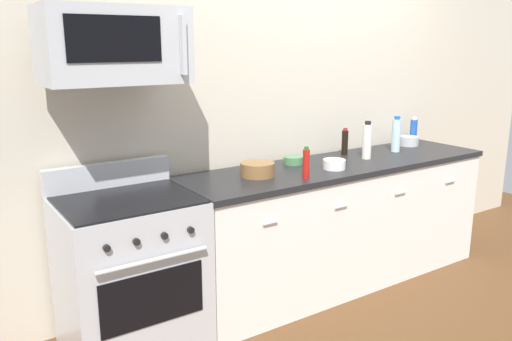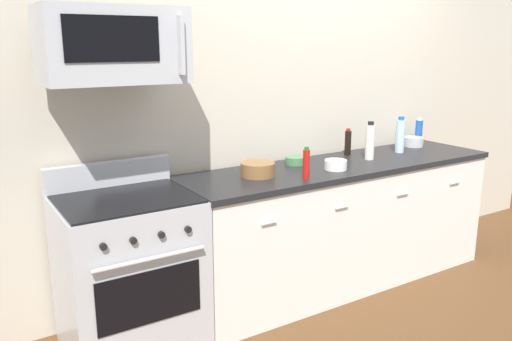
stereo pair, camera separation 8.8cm
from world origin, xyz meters
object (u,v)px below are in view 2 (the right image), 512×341
object	(u,v)px
bottle_soda_blue	(419,132)
range_oven	(130,272)
bottle_water_clear	(400,136)
bottle_soy_sauce_dark	(348,142)
bottle_hot_sauce_red	(306,164)
bowl_white_ceramic	(336,164)
bowl_green_glaze	(295,160)
bowl_steel_prep	(413,141)
bottle_vinegar_white	(370,142)
bowl_wooden_salad	(258,169)
microwave	(113,45)

from	to	relation	value
bottle_soda_blue	range_oven	bearing A→B (deg)	-175.32
bottle_water_clear	bottle_soy_sauce_dark	world-z (taller)	bottle_water_clear
bottle_hot_sauce_red	bottle_soy_sauce_dark	bearing A→B (deg)	29.62
range_oven	bowl_white_ceramic	world-z (taller)	range_oven
bowl_green_glaze	bowl_steel_prep	distance (m)	1.24
bowl_steel_prep	bottle_water_clear	bearing A→B (deg)	-158.72
bottle_hot_sauce_red	bowl_white_ceramic	world-z (taller)	bottle_hot_sauce_red
bottle_soda_blue	bowl_steel_prep	world-z (taller)	bottle_soda_blue
bottle_soy_sauce_dark	bowl_white_ceramic	size ratio (longest dim) A/B	1.34
bottle_soda_blue	bowl_white_ceramic	bearing A→B (deg)	-164.46
bowl_steel_prep	bowl_green_glaze	bearing A→B (deg)	-179.57
bottle_hot_sauce_red	bottle_soda_blue	distance (m)	1.60
bottle_soy_sauce_dark	bowl_green_glaze	distance (m)	0.54
range_oven	bottle_vinegar_white	distance (m)	1.95
bottle_hot_sauce_red	bowl_wooden_salad	xyz separation A→B (m)	(-0.22, 0.23, -0.05)
bottle_soy_sauce_dark	bowl_wooden_salad	xyz separation A→B (m)	(-0.94, -0.18, -0.05)
bottle_vinegar_white	microwave	bearing A→B (deg)	178.35
microwave	bottle_hot_sauce_red	xyz separation A→B (m)	(1.11, -0.26, -0.73)
bottle_soy_sauce_dark	bowl_green_glaze	bearing A→B (deg)	-175.88
bottle_soy_sauce_dark	bowl_green_glaze	size ratio (longest dim) A/B	1.50
bottle_hot_sauce_red	bowl_steel_prep	bearing A→B (deg)	14.89
bottle_water_clear	bowl_white_ceramic	size ratio (longest dim) A/B	1.84
bottle_soda_blue	bowl_white_ceramic	xyz separation A→B (m)	(-1.22, -0.34, -0.07)
bowl_wooden_salad	bowl_steel_prep	xyz separation A→B (m)	(1.64, 0.15, -0.01)
bottle_vinegar_white	bottle_soda_blue	world-z (taller)	bottle_vinegar_white
bowl_wooden_salad	bowl_steel_prep	world-z (taller)	bowl_wooden_salad
bottle_vinegar_white	bottle_soy_sauce_dark	bearing A→B (deg)	99.29
bowl_green_glaze	bottle_soy_sauce_dark	bearing A→B (deg)	4.12
bowl_white_ceramic	bottle_vinegar_white	bearing A→B (deg)	14.84
bowl_wooden_salad	range_oven	bearing A→B (deg)	-179.16
bottle_soy_sauce_dark	bowl_white_ceramic	distance (m)	0.50
bottle_vinegar_white	bowl_wooden_salad	xyz separation A→B (m)	(-0.97, 0.02, -0.09)
bottle_hot_sauce_red	range_oven	bearing A→B (deg)	169.11
microwave	bottle_soy_sauce_dark	xyz separation A→B (m)	(1.83, 0.15, -0.73)
bottle_vinegar_white	bottle_soy_sauce_dark	xyz separation A→B (m)	(-0.03, 0.20, -0.04)
bottle_soda_blue	bowl_wooden_salad	distance (m)	1.78
range_oven	bottle_water_clear	distance (m)	2.32
bottle_soda_blue	bottle_water_clear	bearing A→B (deg)	-157.94
bottle_soda_blue	bowl_white_ceramic	world-z (taller)	bottle_soda_blue
bottle_hot_sauce_red	bowl_green_glaze	distance (m)	0.42
bottle_hot_sauce_red	bottle_soy_sauce_dark	size ratio (longest dim) A/B	1.00
bottle_hot_sauce_red	bowl_wooden_salad	size ratio (longest dim) A/B	0.92
bottle_hot_sauce_red	bowl_green_glaze	bearing A→B (deg)	63.59
bottle_water_clear	bottle_soda_blue	size ratio (longest dim) A/B	1.27
microwave	bowl_steel_prep	bearing A→B (deg)	2.69
bottle_water_clear	bottle_vinegar_white	xyz separation A→B (m)	(-0.38, -0.06, -0.00)
bowl_white_ceramic	bottle_water_clear	bearing A→B (deg)	12.06
bowl_white_ceramic	bowl_wooden_salad	size ratio (longest dim) A/B	0.69
bottle_hot_sauce_red	bottle_soy_sauce_dark	world-z (taller)	same
bottle_vinegar_white	bowl_steel_prep	xyz separation A→B (m)	(0.67, 0.17, -0.09)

